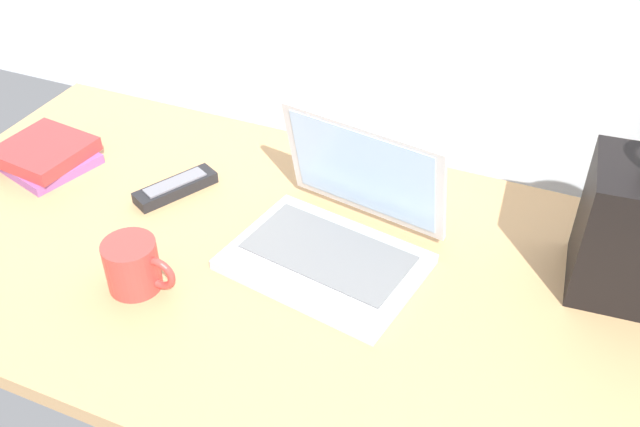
{
  "coord_description": "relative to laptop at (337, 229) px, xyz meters",
  "views": [
    {
      "loc": [
        0.34,
        -0.79,
        0.82
      ],
      "look_at": [
        -0.0,
        0.0,
        0.15
      ],
      "focal_mm": 39.73,
      "sensor_mm": 36.0,
      "label": 1
    }
  ],
  "objects": [
    {
      "name": "desk",
      "position": [
        -0.0,
        -0.06,
        -0.06
      ],
      "size": [
        1.6,
        0.76,
        0.03
      ],
      "color": "tan",
      "rests_on": "ground"
    },
    {
      "name": "laptop",
      "position": [
        0.0,
        0.0,
        0.0
      ],
      "size": [
        0.35,
        0.32,
        0.21
      ],
      "color": "silver",
      "rests_on": "desk"
    },
    {
      "name": "coffee_mug",
      "position": [
        -0.26,
        -0.21,
        -0.0
      ],
      "size": [
        0.12,
        0.09,
        0.09
      ],
      "color": "red",
      "rests_on": "desk"
    },
    {
      "name": "remote_control_near",
      "position": [
        -0.34,
        0.04,
        -0.03
      ],
      "size": [
        0.11,
        0.16,
        0.02
      ],
      "color": "black",
      "rests_on": "desk"
    },
    {
      "name": "book_stack",
      "position": [
        -0.63,
        0.02,
        -0.02
      ],
      "size": [
        0.2,
        0.19,
        0.05
      ],
      "color": "#8C4C8C",
      "rests_on": "desk"
    }
  ]
}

